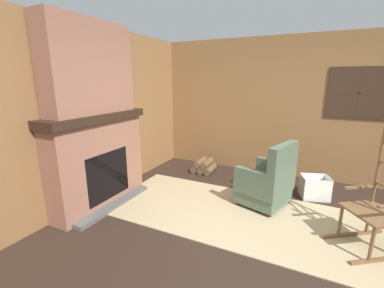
% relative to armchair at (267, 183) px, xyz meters
% --- Properties ---
extents(ground_plane, '(14.00, 14.00, 0.00)m').
position_rel_armchair_xyz_m(ground_plane, '(0.04, -1.02, -0.36)').
color(ground_plane, '#2D2119').
extents(wood_panel_wall_left, '(0.06, 5.59, 2.62)m').
position_rel_armchair_xyz_m(wood_panel_wall_left, '(-2.48, -1.02, 0.95)').
color(wood_panel_wall_left, olive).
rests_on(wood_panel_wall_left, ground).
extents(wood_panel_wall_back, '(5.59, 0.09, 2.62)m').
position_rel_armchair_xyz_m(wood_panel_wall_back, '(0.08, 1.50, 0.96)').
color(wood_panel_wall_back, olive).
rests_on(wood_panel_wall_back, ground).
extents(fireplace_hearth, '(0.57, 1.65, 1.38)m').
position_rel_armchair_xyz_m(fireplace_hearth, '(-2.26, -1.02, 0.32)').
color(fireplace_hearth, '#93604C').
rests_on(fireplace_hearth, ground).
extents(chimney_breast, '(0.31, 1.36, 1.22)m').
position_rel_armchair_xyz_m(chimney_breast, '(-2.27, -1.02, 1.63)').
color(chimney_breast, '#93604C').
rests_on(chimney_breast, fireplace_hearth).
extents(area_rug, '(3.64, 1.62, 0.01)m').
position_rel_armchair_xyz_m(area_rug, '(-0.36, -0.46, -0.35)').
color(area_rug, tan).
rests_on(area_rug, ground).
extents(armchair, '(0.82, 0.87, 0.99)m').
position_rel_armchair_xyz_m(armchair, '(0.00, 0.00, 0.00)').
color(armchair, '#516651').
rests_on(armchair, ground).
extents(rocking_chair, '(0.94, 0.86, 1.33)m').
position_rel_armchair_xyz_m(rocking_chair, '(1.25, -0.51, 0.08)').
color(rocking_chair, brown).
rests_on(rocking_chair, ground).
extents(firewood_stack, '(0.44, 0.45, 0.26)m').
position_rel_armchair_xyz_m(firewood_stack, '(-1.42, 0.92, -0.24)').
color(firewood_stack, brown).
rests_on(firewood_stack, ground).
extents(laundry_basket, '(0.49, 0.43, 0.35)m').
position_rel_armchair_xyz_m(laundry_basket, '(0.64, 0.60, -0.18)').
color(laundry_basket, white).
rests_on(laundry_basket, ground).
extents(oil_lamp_vase, '(0.09, 0.09, 0.25)m').
position_rel_armchair_xyz_m(oil_lamp_vase, '(-2.31, -1.37, 1.11)').
color(oil_lamp_vase, '#47708E').
rests_on(oil_lamp_vase, fireplace_hearth).
extents(storage_case, '(0.14, 0.25, 0.13)m').
position_rel_armchair_xyz_m(storage_case, '(-2.31, -0.85, 1.08)').
color(storage_case, brown).
rests_on(storage_case, fireplace_hearth).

